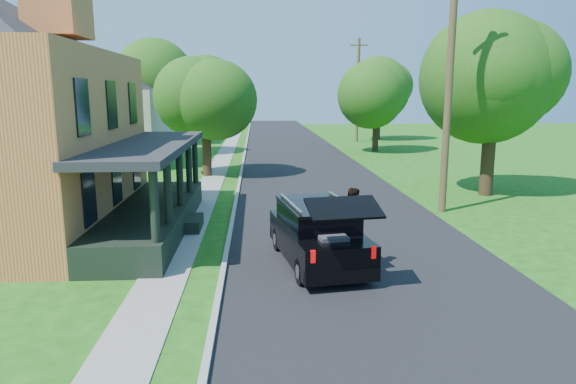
{
  "coord_description": "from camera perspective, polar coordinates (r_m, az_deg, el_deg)",
  "views": [
    {
      "loc": [
        -3.11,
        -11.92,
        4.79
      ],
      "look_at": [
        -2.19,
        3.0,
        1.91
      ],
      "focal_mm": 32.0,
      "sensor_mm": 36.0,
      "label": 1
    }
  ],
  "objects": [
    {
      "name": "neighbor_house_far",
      "position": [
        52.95,
        -15.09,
        9.89
      ],
      "size": [
        12.78,
        12.78,
        8.3
      ],
      "color": "beige",
      "rests_on": "ground"
    },
    {
      "name": "utility_pole_far",
      "position": [
        52.22,
        7.77,
        11.25
      ],
      "size": [
        1.78,
        0.31,
        10.06
      ],
      "rotation": [
        0.0,
        0.0,
        -0.08
      ],
      "color": "#4C3C23",
      "rests_on": "ground"
    },
    {
      "name": "tree_right_far",
      "position": [
        54.98,
        10.02,
        11.65
      ],
      "size": [
        5.89,
        5.86,
        8.67
      ],
      "rotation": [
        0.0,
        0.0,
        -0.07
      ],
      "color": "black",
      "rests_on": "ground"
    },
    {
      "name": "neighbor_house_mid",
      "position": [
        37.4,
        -19.95,
        9.35
      ],
      "size": [
        12.78,
        12.78,
        8.3
      ],
      "color": "beige",
      "rests_on": "ground"
    },
    {
      "name": "utility_pole_near",
      "position": [
        21.59,
        17.56,
        12.85
      ],
      "size": [
        1.8,
        0.32,
        11.08
      ],
      "rotation": [
        0.0,
        0.0,
        0.09
      ],
      "color": "#4C3C23",
      "rests_on": "ground"
    },
    {
      "name": "skateboard",
      "position": [
        14.13,
        8.37,
        -7.32
      ],
      "size": [
        0.44,
        0.75,
        0.55
      ],
      "rotation": [
        0.0,
        0.0,
        0.4
      ],
      "color": "red",
      "rests_on": "ground"
    },
    {
      "name": "curb",
      "position": [
        32.29,
        -5.18,
        2.34
      ],
      "size": [
        0.15,
        120.0,
        0.12
      ],
      "primitive_type": "cube",
      "color": "gray",
      "rests_on": "ground"
    },
    {
      "name": "front_walk",
      "position": [
        19.62,
        -22.49,
        -4.07
      ],
      "size": [
        6.5,
        1.2,
        0.03
      ],
      "primitive_type": "cube",
      "color": "gray",
      "rests_on": "ground"
    },
    {
      "name": "tree_right_near",
      "position": [
        25.94,
        21.83,
        12.52
      ],
      "size": [
        6.22,
        6.02,
        9.1
      ],
      "rotation": [
        0.0,
        0.0,
        0.03
      ],
      "color": "black",
      "rests_on": "ground"
    },
    {
      "name": "tree_left_mid",
      "position": [
        30.21,
        -9.3,
        11.31
      ],
      "size": [
        6.1,
        5.84,
        7.83
      ],
      "rotation": [
        0.0,
        0.0,
        0.22
      ],
      "color": "black",
      "rests_on": "ground"
    },
    {
      "name": "skateboarder",
      "position": [
        14.05,
        7.08,
        -2.75
      ],
      "size": [
        0.94,
        0.83,
        1.61
      ],
      "rotation": [
        0.0,
        0.0,
        2.82
      ],
      "color": "black",
      "rests_on": "ground"
    },
    {
      "name": "sidewalk",
      "position": [
        32.37,
        -7.92,
        2.3
      ],
      "size": [
        1.3,
        120.0,
        0.03
      ],
      "primitive_type": "cube",
      "color": "gray",
      "rests_on": "ground"
    },
    {
      "name": "black_suv",
      "position": [
        14.56,
        3.35,
        -4.65
      ],
      "size": [
        2.6,
        5.19,
        2.31
      ],
      "rotation": [
        0.0,
        0.0,
        0.16
      ],
      "color": "black",
      "rests_on": "ground"
    },
    {
      "name": "street",
      "position": [
        32.43,
        2.0,
        2.41
      ],
      "size": [
        8.0,
        120.0,
        0.02
      ],
      "primitive_type": "cube",
      "color": "black",
      "rests_on": "ground"
    },
    {
      "name": "ground",
      "position": [
        13.22,
        10.5,
        -10.52
      ],
      "size": [
        140.0,
        140.0,
        0.0
      ],
      "primitive_type": "plane",
      "color": "#174F0F",
      "rests_on": "ground"
    },
    {
      "name": "tree_right_mid",
      "position": [
        43.73,
        9.8,
        11.66
      ],
      "size": [
        5.69,
        5.55,
        8.43
      ],
      "rotation": [
        0.0,
        0.0,
        0.06
      ],
      "color": "black",
      "rests_on": "ground"
    },
    {
      "name": "tree_left_far",
      "position": [
        42.6,
        -13.83,
        12.7
      ],
      "size": [
        7.3,
        6.99,
        9.42
      ],
      "rotation": [
        0.0,
        0.0,
        0.35
      ],
      "color": "black",
      "rests_on": "ground"
    }
  ]
}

